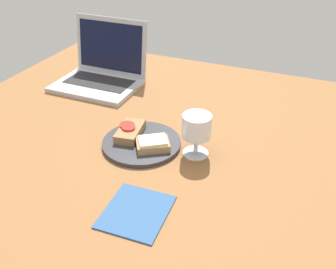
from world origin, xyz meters
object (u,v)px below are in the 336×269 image
Objects in this scene: sandwich_with_cheese at (153,144)px; laptop at (101,73)px; wine_glass at (197,129)px; sandwich_with_tomato at (130,131)px; napkin at (136,212)px; plate at (141,143)px.

laptop reaches higher than sandwich_with_cheese.
sandwich_with_cheese is 13.32cm from wine_glass.
wine_glass reaches higher than sandwich_with_cheese.
sandwich_with_tomato is at bearing -179.11° from wine_glass.
plate is at bearing 113.98° from napkin.
plate is 1.83× the size of sandwich_with_tomato.
sandwich_with_cheese is at bearing -20.82° from plate.
sandwich_with_cheese is at bearing -42.16° from laptop.
wine_glass is (20.52, 0.32, 5.55)cm from sandwich_with_tomato.
plate is 17.81cm from wine_glass.
napkin is (44.10, -57.37, -4.46)cm from laptop.
laptop reaches higher than napkin.
napkin is (11.24, -25.28, -0.46)cm from plate.
plate is at bearing 159.18° from sandwich_with_cheese.
laptop is 72.50cm from napkin.
napkin is at bearing -99.81° from wine_glass.
napkin is (6.76, -23.57, -2.45)cm from sandwich_with_cheese.
plate is 5.19cm from sandwich_with_cheese.
sandwich_with_tomato is 9.66cm from sandwich_with_cheese.
laptop is (-32.86, 32.10, 4.01)cm from plate.
sandwich_with_tomato is 31.38cm from napkin.
laptop is 1.95× the size of napkin.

